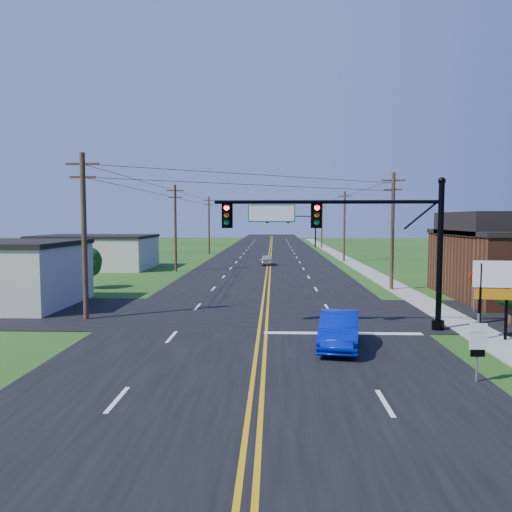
{
  "coord_description": "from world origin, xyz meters",
  "views": [
    {
      "loc": [
        0.69,
        -16.5,
        5.47
      ],
      "look_at": [
        -0.24,
        10.0,
        3.5
      ],
      "focal_mm": 35.0,
      "sensor_mm": 36.0,
      "label": 1
    }
  ],
  "objects_px": {
    "blue_car": "(339,331)",
    "route_sign": "(478,343)",
    "signal_mast_main": "(348,234)",
    "stop_sign": "(475,282)",
    "signal_mast_far": "(293,224)"
  },
  "relations": [
    {
      "from": "signal_mast_main",
      "to": "blue_car",
      "type": "height_order",
      "value": "signal_mast_main"
    },
    {
      "from": "route_sign",
      "to": "stop_sign",
      "type": "xyz_separation_m",
      "value": [
        4.96,
        12.75,
        0.44
      ]
    },
    {
      "from": "route_sign",
      "to": "signal_mast_main",
      "type": "bearing_deg",
      "value": 110.37
    },
    {
      "from": "signal_mast_far",
      "to": "blue_car",
      "type": "height_order",
      "value": "signal_mast_far"
    },
    {
      "from": "signal_mast_main",
      "to": "route_sign",
      "type": "xyz_separation_m",
      "value": [
        3.16,
        -7.94,
        -3.39
      ]
    },
    {
      "from": "blue_car",
      "to": "route_sign",
      "type": "bearing_deg",
      "value": -37.83
    },
    {
      "from": "signal_mast_main",
      "to": "blue_car",
      "type": "relative_size",
      "value": 2.48
    },
    {
      "from": "signal_mast_main",
      "to": "route_sign",
      "type": "height_order",
      "value": "signal_mast_main"
    },
    {
      "from": "blue_car",
      "to": "route_sign",
      "type": "xyz_separation_m",
      "value": [
        4.01,
        -4.35,
        0.61
      ]
    },
    {
      "from": "signal_mast_main",
      "to": "blue_car",
      "type": "xyz_separation_m",
      "value": [
        -0.85,
        -3.59,
        -4.0
      ]
    },
    {
      "from": "blue_car",
      "to": "route_sign",
      "type": "height_order",
      "value": "route_sign"
    },
    {
      "from": "signal_mast_main",
      "to": "stop_sign",
      "type": "bearing_deg",
      "value": 30.67
    },
    {
      "from": "blue_car",
      "to": "stop_sign",
      "type": "distance_m",
      "value": 12.34
    },
    {
      "from": "signal_mast_far",
      "to": "blue_car",
      "type": "relative_size",
      "value": 2.41
    },
    {
      "from": "route_sign",
      "to": "signal_mast_far",
      "type": "bearing_deg",
      "value": 90.85
    }
  ]
}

